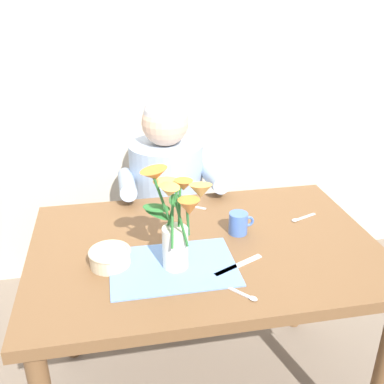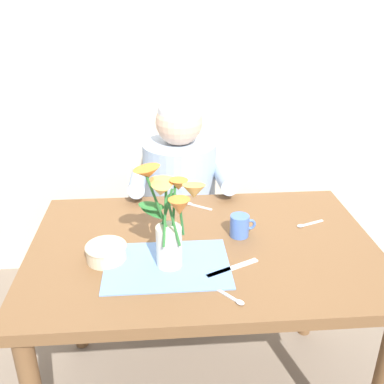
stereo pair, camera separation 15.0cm
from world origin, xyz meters
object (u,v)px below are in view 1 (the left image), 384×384
(seated_person, at_px, (167,210))
(flower_vase, at_px, (176,217))
(ceramic_bowl, at_px, (110,257))
(ceramic_mug, at_px, (239,223))
(dinner_knife, at_px, (238,265))

(seated_person, xyz_separation_m, flower_vase, (-0.07, -0.74, 0.36))
(seated_person, bearing_deg, flower_vase, -96.13)
(seated_person, relative_size, ceramic_bowl, 8.35)
(seated_person, distance_m, flower_vase, 0.82)
(ceramic_bowl, bearing_deg, ceramic_mug, 14.46)
(flower_vase, height_order, dinner_knife, flower_vase)
(ceramic_bowl, relative_size, dinner_knife, 0.72)
(dinner_knife, bearing_deg, ceramic_bowl, 143.11)
(flower_vase, xyz_separation_m, ceramic_bowl, (-0.21, 0.05, -0.15))
(ceramic_mug, bearing_deg, flower_vase, -145.95)
(seated_person, height_order, ceramic_mug, seated_person)
(seated_person, height_order, flower_vase, seated_person)
(seated_person, relative_size, dinner_knife, 5.97)
(dinner_knife, distance_m, ceramic_mug, 0.21)
(seated_person, xyz_separation_m, ceramic_bowl, (-0.27, -0.68, 0.21))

